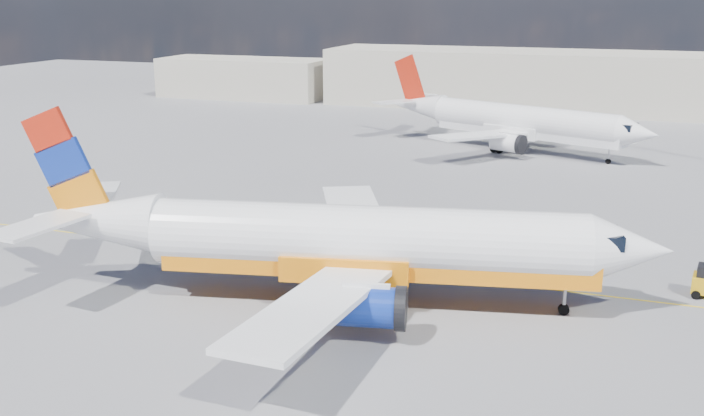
% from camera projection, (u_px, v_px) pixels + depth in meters
% --- Properties ---
extents(ground, '(240.00, 240.00, 0.00)m').
position_uv_depth(ground, '(381.00, 288.00, 44.17)').
color(ground, slate).
rests_on(ground, ground).
extents(taxi_line, '(70.00, 0.15, 0.01)m').
position_uv_depth(taxi_line, '(395.00, 271.00, 46.89)').
color(taxi_line, yellow).
rests_on(taxi_line, ground).
extents(terminal_main, '(70.00, 14.00, 8.00)m').
position_uv_depth(terminal_main, '(574.00, 81.00, 109.71)').
color(terminal_main, beige).
rests_on(terminal_main, ground).
extents(terminal_annex, '(26.00, 10.00, 6.00)m').
position_uv_depth(terminal_annex, '(244.00, 78.00, 123.17)').
color(terminal_annex, beige).
rests_on(terminal_annex, ground).
extents(main_jet, '(34.42, 26.57, 10.39)m').
position_uv_depth(main_jet, '(347.00, 242.00, 41.16)').
color(main_jet, white).
rests_on(main_jet, ground).
extents(second_jet, '(30.44, 23.03, 9.30)m').
position_uv_depth(second_jet, '(516.00, 121.00, 81.38)').
color(second_jet, white).
rests_on(second_jet, ground).
extents(traffic_cone, '(0.44, 0.44, 0.61)m').
position_uv_depth(traffic_cone, '(345.00, 279.00, 44.70)').
color(traffic_cone, white).
rests_on(traffic_cone, ground).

